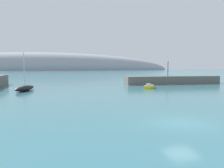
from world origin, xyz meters
TOP-DOWN VIEW (x-y plane):
  - water at (0.00, 0.00)m, footprint 600.00×600.00m
  - breakwater_rocks at (20.45, 34.24)m, footprint 24.98×6.65m
  - distant_ridge at (-14.07, 254.46)m, footprint 320.30×53.18m
  - sailboat_black_mid_mooring at (-14.40, 27.35)m, footprint 3.79×6.45m
  - motorboat_yellow_foreground at (9.56, 25.35)m, footprint 3.43×4.06m
  - harbor_lamp_post at (19.35, 34.54)m, footprint 0.36×0.36m

SIDE VIEW (x-z plane):
  - water at x=0.00m, z-range 0.00..0.00m
  - distant_ridge at x=-14.07m, z-range -21.27..21.27m
  - motorboat_yellow_foreground at x=9.56m, z-range -0.15..0.85m
  - sailboat_black_mid_mooring at x=-14.40m, z-range -3.01..4.05m
  - breakwater_rocks at x=20.45m, z-range 0.00..2.02m
  - harbor_lamp_post at x=19.35m, z-range 2.51..6.61m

